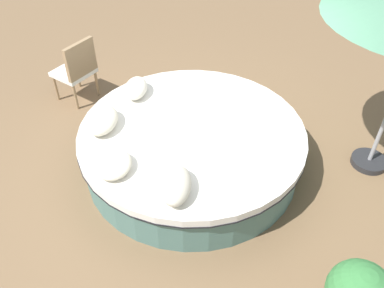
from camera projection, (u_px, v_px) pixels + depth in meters
The scene contains 7 objects.
ground_plane at pixel (192, 164), 5.14m from camera, with size 16.00×16.00×0.00m, color brown.
round_bed at pixel (192, 147), 4.95m from camera, with size 2.72×2.72×0.57m.
throw_pillow_0 at pixel (136, 88), 5.25m from camera, with size 0.47×0.29×0.20m, color silver.
throw_pillow_1 at pixel (102, 120), 4.75m from camera, with size 0.55×0.37×0.20m, color beige.
throw_pillow_2 at pixel (113, 164), 4.22m from camera, with size 0.46×0.39×0.16m, color beige.
throw_pillow_3 at pixel (176, 185), 3.96m from camera, with size 0.53×0.31×0.21m, color beige.
patio_chair at pixel (77, 67), 5.84m from camera, with size 0.70×0.69×0.98m.
Camera 1 is at (3.67, 0.25, 3.60)m, focal length 37.69 mm.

